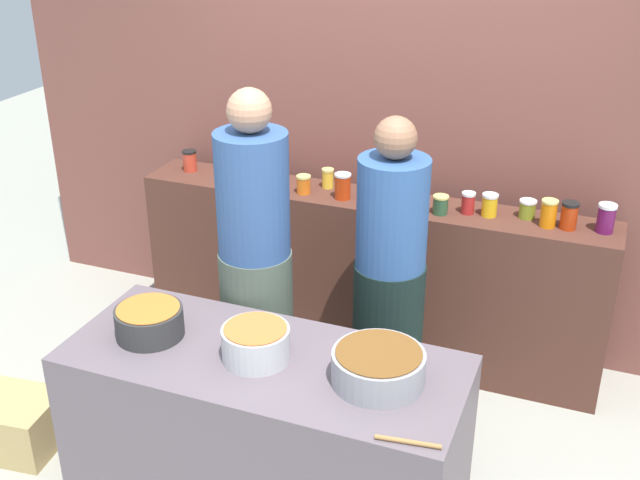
{
  "coord_description": "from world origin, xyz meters",
  "views": [
    {
      "loc": [
        1.23,
        -2.77,
        2.64
      ],
      "look_at": [
        0.0,
        0.35,
        1.05
      ],
      "focal_mm": 44.26,
      "sensor_mm": 36.0,
      "label": 1
    }
  ],
  "objects_px": {
    "preserve_jar_4": "(328,178)",
    "cook_with_tongs": "(256,283)",
    "preserve_jar_10": "(527,209)",
    "preserve_jar_9": "(490,205)",
    "preserve_jar_3": "(304,184)",
    "preserve_jar_12": "(569,215)",
    "cooking_pot_right": "(378,367)",
    "preserve_jar_8": "(468,203)",
    "preserve_jar_6": "(380,192)",
    "preserve_jar_0": "(190,161)",
    "cooking_pot_center": "(256,343)",
    "cook_in_cap": "(389,292)",
    "preserve_jar_1": "(244,173)",
    "bread_crate": "(12,423)",
    "preserve_jar_7": "(440,205)",
    "cooking_pot_left": "(149,322)",
    "preserve_jar_5": "(343,186)",
    "preserve_jar_11": "(549,213)",
    "wooden_spoon": "(408,442)",
    "preserve_jar_2": "(269,174)"
  },
  "relations": [
    {
      "from": "preserve_jar_4",
      "to": "wooden_spoon",
      "type": "relative_size",
      "value": 0.47
    },
    {
      "from": "preserve_jar_4",
      "to": "cook_with_tongs",
      "type": "distance_m",
      "value": 0.94
    },
    {
      "from": "preserve_jar_3",
      "to": "preserve_jar_7",
      "type": "bearing_deg",
      "value": -0.3
    },
    {
      "from": "preserve_jar_1",
      "to": "preserve_jar_12",
      "type": "distance_m",
      "value": 1.83
    },
    {
      "from": "preserve_jar_0",
      "to": "cook_in_cap",
      "type": "distance_m",
      "value": 1.59
    },
    {
      "from": "preserve_jar_3",
      "to": "preserve_jar_11",
      "type": "bearing_deg",
      "value": 1.55
    },
    {
      "from": "preserve_jar_0",
      "to": "cooking_pot_left",
      "type": "height_order",
      "value": "preserve_jar_0"
    },
    {
      "from": "preserve_jar_11",
      "to": "preserve_jar_7",
      "type": "bearing_deg",
      "value": -175.82
    },
    {
      "from": "preserve_jar_2",
      "to": "preserve_jar_5",
      "type": "height_order",
      "value": "preserve_jar_5"
    },
    {
      "from": "cooking_pot_center",
      "to": "preserve_jar_7",
      "type": "bearing_deg",
      "value": 72.01
    },
    {
      "from": "preserve_jar_5",
      "to": "cooking_pot_left",
      "type": "bearing_deg",
      "value": -105.99
    },
    {
      "from": "preserve_jar_4",
      "to": "preserve_jar_1",
      "type": "bearing_deg",
      "value": -170.0
    },
    {
      "from": "preserve_jar_1",
      "to": "preserve_jar_8",
      "type": "bearing_deg",
      "value": 0.47
    },
    {
      "from": "preserve_jar_12",
      "to": "cook_in_cap",
      "type": "xyz_separation_m",
      "value": [
        -0.77,
        -0.56,
        -0.31
      ]
    },
    {
      "from": "preserve_jar_4",
      "to": "preserve_jar_12",
      "type": "height_order",
      "value": "preserve_jar_12"
    },
    {
      "from": "preserve_jar_12",
      "to": "cook_in_cap",
      "type": "relative_size",
      "value": 0.09
    },
    {
      "from": "preserve_jar_0",
      "to": "bread_crate",
      "type": "bearing_deg",
      "value": -97.79
    },
    {
      "from": "preserve_jar_6",
      "to": "cooking_pot_right",
      "type": "height_order",
      "value": "preserve_jar_6"
    },
    {
      "from": "preserve_jar_5",
      "to": "cook_with_tongs",
      "type": "distance_m",
      "value": 0.84
    },
    {
      "from": "preserve_jar_11",
      "to": "wooden_spoon",
      "type": "xyz_separation_m",
      "value": [
        -0.26,
        -1.68,
        -0.24
      ]
    },
    {
      "from": "preserve_jar_10",
      "to": "cook_with_tongs",
      "type": "relative_size",
      "value": 0.06
    },
    {
      "from": "preserve_jar_9",
      "to": "cook_with_tongs",
      "type": "relative_size",
      "value": 0.07
    },
    {
      "from": "preserve_jar_0",
      "to": "cooking_pot_center",
      "type": "relative_size",
      "value": 0.45
    },
    {
      "from": "cook_with_tongs",
      "to": "preserve_jar_10",
      "type": "bearing_deg",
      "value": 37.77
    },
    {
      "from": "preserve_jar_10",
      "to": "preserve_jar_9",
      "type": "bearing_deg",
      "value": -165.89
    },
    {
      "from": "cooking_pot_center",
      "to": "cooking_pot_right",
      "type": "xyz_separation_m",
      "value": [
        0.52,
        0.03,
        -0.0
      ]
    },
    {
      "from": "preserve_jar_0",
      "to": "preserve_jar_11",
      "type": "relative_size",
      "value": 0.88
    },
    {
      "from": "preserve_jar_6",
      "to": "bread_crate",
      "type": "bearing_deg",
      "value": -134.08
    },
    {
      "from": "preserve_jar_9",
      "to": "preserve_jar_8",
      "type": "bearing_deg",
      "value": -175.98
    },
    {
      "from": "preserve_jar_5",
      "to": "cook_in_cap",
      "type": "distance_m",
      "value": 0.75
    },
    {
      "from": "preserve_jar_12",
      "to": "wooden_spoon",
      "type": "relative_size",
      "value": 0.6
    },
    {
      "from": "preserve_jar_8",
      "to": "preserve_jar_9",
      "type": "distance_m",
      "value": 0.11
    },
    {
      "from": "preserve_jar_0",
      "to": "wooden_spoon",
      "type": "relative_size",
      "value": 0.53
    },
    {
      "from": "preserve_jar_0",
      "to": "preserve_jar_9",
      "type": "distance_m",
      "value": 1.81
    },
    {
      "from": "cooking_pot_left",
      "to": "bread_crate",
      "type": "bearing_deg",
      "value": -174.46
    },
    {
      "from": "cook_in_cap",
      "to": "preserve_jar_10",
      "type": "bearing_deg",
      "value": 48.6
    },
    {
      "from": "preserve_jar_4",
      "to": "cooking_pot_center",
      "type": "distance_m",
      "value": 1.51
    },
    {
      "from": "preserve_jar_3",
      "to": "preserve_jar_12",
      "type": "bearing_deg",
      "value": 1.85
    },
    {
      "from": "cooking_pot_center",
      "to": "bread_crate",
      "type": "relative_size",
      "value": 0.62
    },
    {
      "from": "preserve_jar_3",
      "to": "cooking_pot_right",
      "type": "distance_m",
      "value": 1.59
    },
    {
      "from": "cooking_pot_left",
      "to": "cooking_pot_center",
      "type": "xyz_separation_m",
      "value": [
        0.51,
        0.01,
        0.01
      ]
    },
    {
      "from": "preserve_jar_6",
      "to": "preserve_jar_12",
      "type": "xyz_separation_m",
      "value": [
        1.0,
        0.01,
        0.01
      ]
    },
    {
      "from": "preserve_jar_9",
      "to": "cooking_pot_left",
      "type": "relative_size",
      "value": 0.41
    },
    {
      "from": "preserve_jar_0",
      "to": "preserve_jar_8",
      "type": "distance_m",
      "value": 1.7
    },
    {
      "from": "preserve_jar_6",
      "to": "preserve_jar_4",
      "type": "bearing_deg",
      "value": 163.97
    },
    {
      "from": "preserve_jar_9",
      "to": "cooking_pot_left",
      "type": "xyz_separation_m",
      "value": [
        -1.19,
        -1.42,
        -0.18
      ]
    },
    {
      "from": "preserve_jar_4",
      "to": "cook_with_tongs",
      "type": "xyz_separation_m",
      "value": [
        -0.02,
        -0.91,
        -0.23
      ]
    },
    {
      "from": "preserve_jar_12",
      "to": "cooking_pot_center",
      "type": "bearing_deg",
      "value": -127.87
    },
    {
      "from": "preserve_jar_2",
      "to": "preserve_jar_3",
      "type": "height_order",
      "value": "preserve_jar_3"
    },
    {
      "from": "preserve_jar_1",
      "to": "preserve_jar_6",
      "type": "distance_m",
      "value": 0.84
    }
  ]
}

